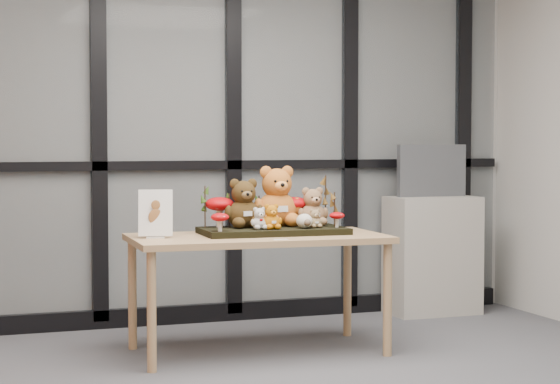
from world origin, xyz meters
name	(u,v)px	position (x,y,z in m)	size (l,w,h in m)	color
room_shell	(304,31)	(0.00, 0.00, 1.68)	(5.00, 5.00, 5.00)	#B1AEA7
glass_partition	(167,109)	(0.00, 2.47, 1.42)	(4.90, 0.06, 2.78)	#2D383F
display_table	(258,247)	(0.27, 1.43, 0.61)	(1.47, 0.78, 0.67)	tan
diorama_tray	(273,231)	(0.38, 1.48, 0.69)	(0.83, 0.41, 0.04)	black
bear_pooh_yellow	(277,193)	(0.44, 1.58, 0.91)	(0.30, 0.27, 0.39)	#C76A24
bear_brown_medium	(243,201)	(0.23, 1.55, 0.87)	(0.24, 0.22, 0.31)	#402B11
bear_tan_back	(313,205)	(0.65, 1.53, 0.84)	(0.19, 0.17, 0.25)	#8F6945
bear_small_yellow	(272,215)	(0.34, 1.39, 0.79)	(0.12, 0.11, 0.16)	#C76D0C
bear_white_bow	(259,217)	(0.27, 1.40, 0.78)	(0.11, 0.10, 0.14)	beige
bear_beige_small	(315,217)	(0.61, 1.39, 0.77)	(0.09, 0.08, 0.12)	#93774F
plush_cream_hedgehog	(304,220)	(0.54, 1.37, 0.76)	(0.07, 0.06, 0.09)	white
mushroom_back_left	(219,211)	(0.10, 1.61, 0.81)	(0.17, 0.17, 0.19)	#AB050A
mushroom_back_right	(294,210)	(0.56, 1.60, 0.80)	(0.17, 0.17, 0.19)	#AB050A
mushroom_front_left	(220,221)	(0.03, 1.35, 0.77)	(0.10, 0.10, 0.11)	#AB050A
mushroom_front_right	(337,219)	(0.74, 1.37, 0.76)	(0.09, 0.09, 0.10)	#AB050A
sprig_green_far_left	(205,207)	(0.01, 1.60, 0.83)	(0.05, 0.05, 0.24)	#19390D
sprig_green_mid_left	(229,210)	(0.17, 1.64, 0.81)	(0.05, 0.05, 0.19)	#19390D
sprig_dry_far_right	(326,200)	(0.74, 1.55, 0.86)	(0.05, 0.05, 0.30)	brown
sprig_dry_mid_right	(334,209)	(0.75, 1.45, 0.81)	(0.05, 0.05, 0.20)	brown
sprig_green_centre	(259,211)	(0.35, 1.64, 0.80)	(0.05, 0.05, 0.18)	#19390D
sign_holder	(156,216)	(-0.31, 1.47, 0.80)	(0.20, 0.11, 0.27)	silver
label_card	(281,240)	(0.31, 1.14, 0.68)	(0.08, 0.03, 0.00)	white
cabinet	(432,255)	(1.84, 2.25, 0.41)	(0.62, 0.36, 0.82)	#A19B90
monitor	(432,171)	(1.84, 2.27, 1.00)	(0.51, 0.05, 0.36)	#494B50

